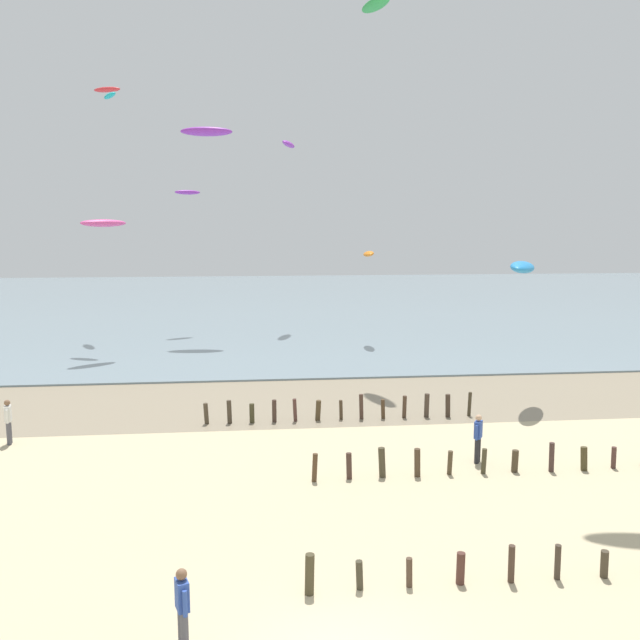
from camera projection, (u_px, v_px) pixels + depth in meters
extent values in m
cube|color=gray|center=(290.00, 401.00, 30.78)|extent=(120.00, 8.31, 0.01)
cube|color=gray|center=(269.00, 302.00, 69.31)|extent=(160.00, 70.00, 0.10)
cylinder|color=#433C27|center=(310.00, 574.00, 14.71)|extent=(0.23, 0.23, 0.95)
cylinder|color=#3D3929|center=(359.00, 575.00, 14.91)|extent=(0.19, 0.18, 0.70)
cylinder|color=#4D3A2C|center=(409.00, 572.00, 15.02)|extent=(0.16, 0.15, 0.69)
cylinder|color=#4E2F27|center=(461.00, 568.00, 15.15)|extent=(0.21, 0.22, 0.75)
cylinder|color=#443328|center=(511.00, 564.00, 15.18)|extent=(0.18, 0.19, 0.92)
cylinder|color=#3F342A|center=(558.00, 562.00, 15.32)|extent=(0.17, 0.18, 0.87)
cylinder|color=#43392B|center=(604.00, 564.00, 15.42)|extent=(0.20, 0.20, 0.67)
cylinder|color=#4E3823|center=(315.00, 468.00, 21.18)|extent=(0.21, 0.19, 0.93)
cylinder|color=#433028|center=(349.00, 466.00, 21.40)|extent=(0.20, 0.22, 0.87)
cylinder|color=#423B29|center=(382.00, 462.00, 21.54)|extent=(0.26, 0.25, 1.00)
cylinder|color=#483727|center=(417.00, 463.00, 21.58)|extent=(0.22, 0.21, 0.95)
cylinder|color=#483B28|center=(450.00, 463.00, 21.75)|extent=(0.17, 0.19, 0.82)
cylinder|color=#413B28|center=(484.00, 461.00, 21.83)|extent=(0.18, 0.19, 0.87)
cylinder|color=#433726|center=(515.00, 461.00, 22.00)|extent=(0.24, 0.23, 0.76)
cylinder|color=#43302C|center=(552.00, 457.00, 22.02)|extent=(0.18, 0.20, 1.00)
cylinder|color=#443B23|center=(584.00, 459.00, 22.14)|extent=(0.25, 0.26, 0.82)
cylinder|color=#4A312B|center=(614.00, 458.00, 22.33)|extent=(0.17, 0.16, 0.75)
cylinder|color=#463B2C|center=(206.00, 414.00, 27.27)|extent=(0.23, 0.20, 0.89)
cylinder|color=#413729|center=(229.00, 412.00, 27.35)|extent=(0.22, 0.20, 0.98)
cylinder|color=#3D3923|center=(252.00, 413.00, 27.43)|extent=(0.21, 0.23, 0.82)
cylinder|color=#413027|center=(274.00, 411.00, 27.53)|extent=(0.19, 0.19, 0.95)
cylinder|color=#4E322C|center=(295.00, 410.00, 27.60)|extent=(0.20, 0.20, 0.99)
cylinder|color=#493B25|center=(318.00, 410.00, 27.78)|extent=(0.26, 0.25, 0.88)
cylinder|color=#433524|center=(341.00, 410.00, 27.90)|extent=(0.16, 0.19, 0.84)
cylinder|color=#443128|center=(361.00, 407.00, 27.93)|extent=(0.20, 0.18, 1.09)
cylinder|color=#473423|center=(383.00, 409.00, 28.01)|extent=(0.20, 0.21, 0.85)
cylinder|color=#463426|center=(404.00, 407.00, 28.13)|extent=(0.19, 0.17, 0.96)
cylinder|color=#43372C|center=(427.00, 405.00, 28.22)|extent=(0.22, 0.21, 1.03)
cylinder|color=#3E3025|center=(448.00, 406.00, 28.26)|extent=(0.23, 0.22, 1.00)
cylinder|color=#3D3525|center=(470.00, 404.00, 28.42)|extent=(0.19, 0.18, 1.05)
cylinder|color=#4C4C56|center=(10.00, 432.00, 24.89)|extent=(0.16, 0.16, 0.88)
cylinder|color=#4C4C56|center=(9.00, 433.00, 24.68)|extent=(0.16, 0.16, 0.88)
cube|color=white|center=(8.00, 414.00, 24.68)|extent=(0.29, 0.40, 0.60)
sphere|color=brown|center=(7.00, 403.00, 24.62)|extent=(0.22, 0.22, 0.22)
cylinder|color=white|center=(9.00, 413.00, 24.91)|extent=(0.09, 0.09, 0.52)
cylinder|color=white|center=(7.00, 417.00, 24.46)|extent=(0.09, 0.09, 0.52)
cylinder|color=#4C4C56|center=(185.00, 633.00, 12.63)|extent=(0.16, 0.16, 0.88)
cylinder|color=#4C4C56|center=(182.00, 627.00, 12.83)|extent=(0.16, 0.16, 0.88)
cube|color=#2D4CA5|center=(182.00, 595.00, 12.62)|extent=(0.32, 0.41, 0.60)
sphere|color=brown|center=(181.00, 574.00, 12.56)|extent=(0.22, 0.22, 0.22)
cylinder|color=#2D4CA5|center=(185.00, 604.00, 12.41)|extent=(0.09, 0.09, 0.52)
cylinder|color=#2D4CA5|center=(179.00, 591.00, 12.85)|extent=(0.09, 0.09, 0.52)
cylinder|color=#232328|center=(478.00, 449.00, 22.97)|extent=(0.16, 0.16, 0.88)
cylinder|color=#232328|center=(477.00, 451.00, 22.78)|extent=(0.16, 0.16, 0.88)
cube|color=#2D4CA5|center=(478.00, 430.00, 22.77)|extent=(0.38, 0.42, 0.60)
sphere|color=tan|center=(479.00, 418.00, 22.71)|extent=(0.22, 0.22, 0.22)
cylinder|color=#2D4CA5|center=(480.00, 429.00, 22.99)|extent=(0.09, 0.09, 0.52)
cylinder|color=#2D4CA5|center=(477.00, 433.00, 22.56)|extent=(0.09, 0.09, 0.52)
ellipsoid|color=red|center=(107.00, 90.00, 43.62)|extent=(2.09, 1.39, 0.36)
ellipsoid|color=#2384D1|center=(522.00, 267.00, 29.82)|extent=(2.49, 3.24, 0.67)
ellipsoid|color=#19B2B7|center=(110.00, 96.00, 47.73)|extent=(1.63, 2.32, 0.60)
ellipsoid|color=orange|center=(369.00, 254.00, 44.62)|extent=(0.86, 2.19, 0.51)
ellipsoid|color=purple|center=(187.00, 192.00, 49.32)|extent=(2.09, 1.48, 0.43)
ellipsoid|color=green|center=(376.00, 4.00, 35.40)|extent=(1.72, 2.93, 0.56)
ellipsoid|color=purple|center=(206.00, 132.00, 45.59)|extent=(3.64, 1.39, 0.78)
ellipsoid|color=purple|center=(289.00, 144.00, 50.74)|extent=(1.60, 2.76, 0.74)
ellipsoid|color=#E54C99|center=(103.00, 223.00, 39.87)|extent=(2.88, 2.42, 0.50)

